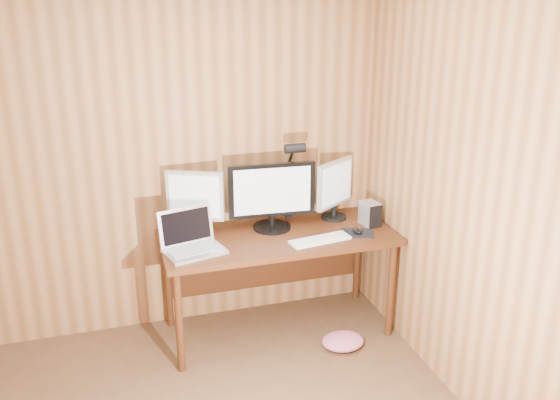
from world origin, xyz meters
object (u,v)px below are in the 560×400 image
keyboard (320,240)px  mouse (357,230)px  desk (275,247)px  monitor_right (335,188)px  monitor_left (195,201)px  phone (302,245)px  monitor_center (272,195)px  desk_lamp (292,169)px  hard_drive (370,214)px  laptop (191,241)px  speaker (372,210)px

keyboard → mouse: (0.29, 0.05, 0.01)m
desk → monitor_right: 0.61m
mouse → monitor_left: bearing=-174.6°
monitor_left → phone: monitor_left is taller
monitor_center → desk_lamp: bearing=34.8°
keyboard → phone: (-0.14, -0.04, -0.00)m
mouse → hard_drive: hard_drive is taller
monitor_center → phone: (0.10, -0.35, -0.24)m
desk → mouse: mouse is taller
laptop → speaker: size_ratio=3.60×
monitor_center → phone: size_ratio=6.41×
speaker → monitor_left: bearing=176.4°
laptop → speaker: laptop is taller
hard_drive → desk_lamp: bearing=147.3°
laptop → phone: size_ratio=4.48×
monitor_left → speaker: monitor_left is taller
monitor_left → speaker: size_ratio=3.76×
monitor_right → phone: 0.60m
desk_lamp → monitor_right: bearing=8.6°
hard_drive → keyboard: bearing=-165.7°
monitor_center → keyboard: monitor_center is taller
desk → monitor_left: bearing=168.2°
monitor_right → keyboard: (-0.25, -0.37, -0.23)m
laptop → mouse: (1.14, -0.06, -0.04)m
monitor_left → hard_drive: 1.24m
monitor_center → monitor_left: monitor_center is taller
hard_drive → desk_lamp: (-0.51, 0.24, 0.31)m
monitor_center → mouse: size_ratio=5.84×
monitor_left → keyboard: bearing=-1.5°
monitor_right → mouse: (0.05, -0.32, -0.21)m
desk → laptop: (-0.61, -0.15, 0.19)m
monitor_left → desk_lamp: (0.70, 0.05, 0.15)m
monitor_center → mouse: bearing=-21.9°
monitor_center → monitor_left: (-0.52, 0.06, -0.01)m
monitor_center → speaker: 0.79m
keyboard → speaker: bearing=20.7°
monitor_center → monitor_right: bearing=10.5°
mouse → phone: size_ratio=1.10×
monitor_right → speaker: (0.27, -0.08, -0.18)m
desk → laptop: bearing=-166.0°
desk → mouse: size_ratio=15.27×
desk → monitor_center: 0.37m
speaker → desk_lamp: size_ratio=0.19×
desk → hard_drive: hard_drive is taller
phone → desk_lamp: desk_lamp is taller
monitor_center → hard_drive: monitor_center is taller
monitor_left → hard_drive: monitor_left is taller
keyboard → phone: size_ratio=4.56×
desk → speaker: 0.78m
desk → speaker: speaker is taller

